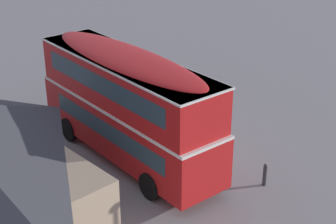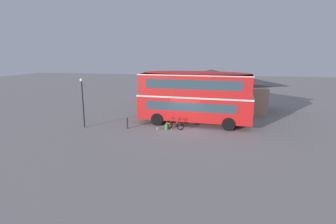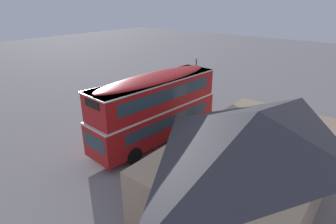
{
  "view_description": "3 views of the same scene",
  "coord_description": "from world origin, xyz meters",
  "px_view_note": "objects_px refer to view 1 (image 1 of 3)",
  "views": [
    {
      "loc": [
        -14.87,
        13.42,
        11.22
      ],
      "look_at": [
        -0.29,
        -0.11,
        2.04
      ],
      "focal_mm": 54.61,
      "sensor_mm": 36.0,
      "label": 1
    },
    {
      "loc": [
        3.1,
        -21.56,
        6.17
      ],
      "look_at": [
        -1.43,
        -0.17,
        1.38
      ],
      "focal_mm": 28.02,
      "sensor_mm": 36.0,
      "label": 2
    },
    {
      "loc": [
        13.66,
        13.16,
        9.41
      ],
      "look_at": [
        -1.37,
        0.79,
        1.38
      ],
      "focal_mm": 29.36,
      "sensor_mm": 36.0,
      "label": 3
    }
  ],
  "objects_px": {
    "touring_bicycle": "(184,148)",
    "water_bottle_clear_plastic": "(214,159)",
    "backpack_on_ground": "(197,152)",
    "kerb_bollard": "(265,174)",
    "double_decker_bus": "(127,102)",
    "water_bottle_red_squeeze": "(192,150)"
  },
  "relations": [
    {
      "from": "touring_bicycle",
      "to": "water_bottle_clear_plastic",
      "type": "bearing_deg",
      "value": -156.24
    },
    {
      "from": "backpack_on_ground",
      "to": "kerb_bollard",
      "type": "relative_size",
      "value": 0.57
    },
    {
      "from": "backpack_on_ground",
      "to": "touring_bicycle",
      "type": "bearing_deg",
      "value": 29.11
    },
    {
      "from": "backpack_on_ground",
      "to": "water_bottle_clear_plastic",
      "type": "relative_size",
      "value": 2.14
    },
    {
      "from": "double_decker_bus",
      "to": "water_bottle_clear_plastic",
      "type": "distance_m",
      "value": 4.51
    },
    {
      "from": "touring_bicycle",
      "to": "backpack_on_ground",
      "type": "xyz_separation_m",
      "value": [
        -0.54,
        -0.3,
        -0.09
      ]
    },
    {
      "from": "water_bottle_red_squeeze",
      "to": "backpack_on_ground",
      "type": "bearing_deg",
      "value": 161.97
    },
    {
      "from": "double_decker_bus",
      "to": "water_bottle_red_squeeze",
      "type": "distance_m",
      "value": 3.81
    },
    {
      "from": "water_bottle_clear_plastic",
      "to": "double_decker_bus",
      "type": "bearing_deg",
      "value": 41.34
    },
    {
      "from": "water_bottle_red_squeeze",
      "to": "kerb_bollard",
      "type": "distance_m",
      "value": 3.84
    },
    {
      "from": "touring_bicycle",
      "to": "backpack_on_ground",
      "type": "distance_m",
      "value": 0.62
    },
    {
      "from": "double_decker_bus",
      "to": "water_bottle_clear_plastic",
      "type": "relative_size",
      "value": 39.35
    },
    {
      "from": "touring_bicycle",
      "to": "kerb_bollard",
      "type": "relative_size",
      "value": 1.74
    },
    {
      "from": "water_bottle_red_squeeze",
      "to": "water_bottle_clear_plastic",
      "type": "relative_size",
      "value": 0.88
    },
    {
      "from": "kerb_bollard",
      "to": "double_decker_bus",
      "type": "bearing_deg",
      "value": 25.27
    },
    {
      "from": "backpack_on_ground",
      "to": "kerb_bollard",
      "type": "bearing_deg",
      "value": -173.82
    },
    {
      "from": "double_decker_bus",
      "to": "backpack_on_ground",
      "type": "distance_m",
      "value": 3.82
    },
    {
      "from": "touring_bicycle",
      "to": "water_bottle_clear_plastic",
      "type": "distance_m",
      "value": 1.44
    },
    {
      "from": "backpack_on_ground",
      "to": "double_decker_bus",
      "type": "bearing_deg",
      "value": 47.04
    },
    {
      "from": "backpack_on_ground",
      "to": "kerb_bollard",
      "type": "distance_m",
      "value": 3.41
    },
    {
      "from": "double_decker_bus",
      "to": "backpack_on_ground",
      "type": "bearing_deg",
      "value": -132.96
    },
    {
      "from": "water_bottle_clear_plastic",
      "to": "kerb_bollard",
      "type": "height_order",
      "value": "kerb_bollard"
    }
  ]
}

